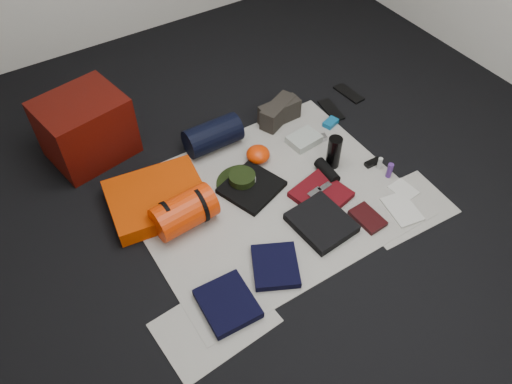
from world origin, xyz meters
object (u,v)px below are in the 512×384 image
sleeping_pad (157,198)px  compact_camera (320,138)px  red_cabinet (86,128)px  navy_duffel (213,135)px  paperback_book (368,218)px  water_bottle (334,152)px  stuff_sack (184,212)px

sleeping_pad → compact_camera: (1.20, -0.07, -0.03)m
red_cabinet → sleeping_pad: red_cabinet is taller
navy_duffel → compact_camera: (0.65, -0.34, -0.08)m
paperback_book → navy_duffel: bearing=111.1°
navy_duffel → water_bottle: (0.57, -0.57, 0.01)m
red_cabinet → paperback_book: bearing=-61.3°
sleeping_pad → compact_camera: sleeping_pad is taller
navy_duffel → paperback_book: (0.46, -1.05, -0.08)m
stuff_sack → water_bottle: size_ratio=1.60×
red_cabinet → navy_duffel: 0.82m
paperback_book → red_cabinet: bearing=126.5°
navy_duffel → water_bottle: size_ratio=1.67×
red_cabinet → stuff_sack: (0.25, -0.89, -0.10)m
compact_camera → paperback_book: size_ratio=0.42×
navy_duffel → water_bottle: bearing=-44.7°
red_cabinet → compact_camera: 1.56m
compact_camera → paperback_book: bearing=-91.4°
paperback_book → stuff_sack: bearing=146.4°
stuff_sack → compact_camera: size_ratio=4.23×
water_bottle → paperback_book: bearing=-102.9°
red_cabinet → navy_duffel: red_cabinet is taller
red_cabinet → stuff_sack: 0.93m
sleeping_pad → navy_duffel: bearing=26.5°
stuff_sack → navy_duffel: stuff_sack is taller
sleeping_pad → water_bottle: size_ratio=2.50×
stuff_sack → water_bottle: 1.04m
stuff_sack → navy_duffel: bearing=46.9°
navy_duffel → compact_camera: navy_duffel is taller
red_cabinet → paperback_book: 1.88m
sleeping_pad → navy_duffel: size_ratio=1.50×
water_bottle → stuff_sack: bearing=175.8°
water_bottle → compact_camera: (0.08, 0.23, -0.10)m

